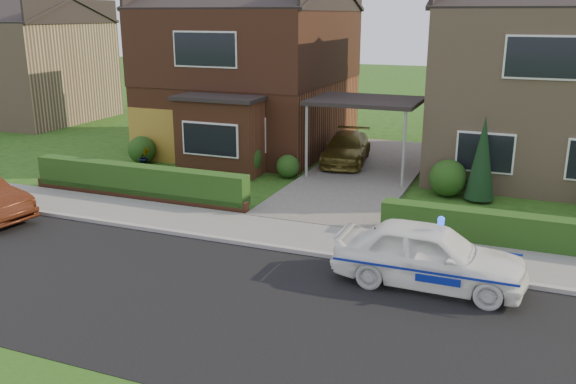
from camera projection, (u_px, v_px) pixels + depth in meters
The scene contains 23 objects.
ground at pixel (222, 303), 12.40m from camera, with size 120.00×120.00×0.00m, color #204512.
road at pixel (222, 303), 12.40m from camera, with size 60.00×6.00×0.02m, color black.
kerb at pixel (279, 248), 15.10m from camera, with size 60.00×0.16×0.12m, color #9E9993.
sidewalk at pixel (295, 235), 16.04m from camera, with size 60.00×2.00×0.10m, color slate.
driveway at pixel (363, 173), 22.18m from camera, with size 3.80×12.00×0.12m, color #666059.
house_left at pixel (252, 59), 25.77m from camera, with size 7.50×9.53×7.25m.
house_right at pixel (546, 71), 21.76m from camera, with size 7.50×8.06×7.25m.
carport_link at pixel (365, 102), 21.40m from camera, with size 3.80×3.00×2.77m.
garage_door at pixel (153, 135), 23.91m from camera, with size 2.20×0.10×2.10m, color olive.
dwarf_wall at pixel (137, 195), 19.14m from camera, with size 7.70×0.25×0.36m, color brown.
hedge_left at pixel (140, 199), 19.32m from camera, with size 7.50×0.55×0.90m, color #113712.
hedge_right at pixel (531, 251), 15.09m from camera, with size 7.50×0.55×0.80m, color #113712.
shrub_left_far at pixel (142, 150), 23.74m from camera, with size 1.08×1.08×1.08m, color #113712.
shrub_left_mid at pixel (244, 158), 21.92m from camera, with size 1.32×1.32×1.32m, color #113712.
shrub_left_near at pixel (288, 166), 21.68m from camera, with size 0.84×0.84×0.84m, color #113712.
shrub_right_near at pixel (448, 178), 19.46m from camera, with size 1.20×1.20×1.20m, color #113712.
conifer_a at pixel (482, 161), 18.73m from camera, with size 0.90×0.90×2.60m, color black.
neighbour_left at pixel (31, 72), 33.05m from camera, with size 6.50×7.00×5.20m, color #9E8061.
police_car at pixel (429, 255), 13.01m from camera, with size 3.74×4.10×1.55m.
driveway_car at pixel (346, 148), 23.39m from camera, with size 1.57×3.86×1.12m, color brown.
potted_plant_a at pixel (229, 167), 21.84m from camera, with size 0.37×0.25×0.70m, color gray.
potted_plant_b at pixel (144, 157), 23.17m from camera, with size 0.35×0.43×0.78m, color gray.
potted_plant_c at pixel (126, 182), 20.04m from camera, with size 0.37×0.37×0.67m, color gray.
Camera 1 is at (5.43, -9.95, 5.66)m, focal length 38.00 mm.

